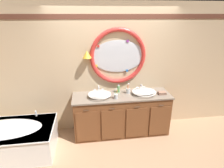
{
  "coord_description": "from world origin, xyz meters",
  "views": [
    {
      "loc": [
        -0.53,
        -3.01,
        2.37
      ],
      "look_at": [
        -0.07,
        0.25,
        1.11
      ],
      "focal_mm": 29.58,
      "sensor_mm": 36.0,
      "label": 1
    }
  ],
  "objects_px": {
    "toothbrush_holder_left": "(116,96)",
    "folded_hand_towel": "(162,93)",
    "bathtub": "(6,138)",
    "soap_dispenser": "(118,89)",
    "sink_basin_right": "(144,92)",
    "toothbrush_holder_right": "(128,90)",
    "sink_basin_left": "(100,94)"
  },
  "relations": [
    {
      "from": "toothbrush_holder_left",
      "to": "folded_hand_towel",
      "type": "bearing_deg",
      "value": 4.25
    },
    {
      "from": "bathtub",
      "to": "soap_dispenser",
      "type": "bearing_deg",
      "value": 13.11
    },
    {
      "from": "bathtub",
      "to": "folded_hand_towel",
      "type": "bearing_deg",
      "value": 5.19
    },
    {
      "from": "folded_hand_towel",
      "to": "bathtub",
      "type": "bearing_deg",
      "value": -174.81
    },
    {
      "from": "sink_basin_right",
      "to": "bathtub",
      "type": "bearing_deg",
      "value": -173.05
    },
    {
      "from": "sink_basin_right",
      "to": "soap_dispenser",
      "type": "distance_m",
      "value": 0.52
    },
    {
      "from": "toothbrush_holder_right",
      "to": "folded_hand_towel",
      "type": "height_order",
      "value": "toothbrush_holder_right"
    },
    {
      "from": "sink_basin_left",
      "to": "soap_dispenser",
      "type": "relative_size",
      "value": 2.67
    },
    {
      "from": "toothbrush_holder_left",
      "to": "soap_dispenser",
      "type": "relative_size",
      "value": 1.24
    },
    {
      "from": "bathtub",
      "to": "toothbrush_holder_right",
      "type": "relative_size",
      "value": 7.62
    },
    {
      "from": "sink_basin_right",
      "to": "soap_dispenser",
      "type": "xyz_separation_m",
      "value": [
        -0.49,
        0.17,
        0.02
      ]
    },
    {
      "from": "sink_basin_left",
      "to": "soap_dispenser",
      "type": "distance_m",
      "value": 0.44
    },
    {
      "from": "sink_basin_left",
      "to": "toothbrush_holder_right",
      "type": "relative_size",
      "value": 2.02
    },
    {
      "from": "toothbrush_holder_right",
      "to": "folded_hand_towel",
      "type": "relative_size",
      "value": 1.38
    },
    {
      "from": "bathtub",
      "to": "soap_dispenser",
      "type": "xyz_separation_m",
      "value": [
        2.1,
        0.49,
        0.63
      ]
    },
    {
      "from": "sink_basin_left",
      "to": "soap_dispenser",
      "type": "height_order",
      "value": "soap_dispenser"
    },
    {
      "from": "sink_basin_left",
      "to": "sink_basin_right",
      "type": "bearing_deg",
      "value": 0.0
    },
    {
      "from": "sink_basin_right",
      "to": "sink_basin_left",
      "type": "bearing_deg",
      "value": -180.0
    },
    {
      "from": "bathtub",
      "to": "toothbrush_holder_right",
      "type": "height_order",
      "value": "toothbrush_holder_right"
    },
    {
      "from": "sink_basin_left",
      "to": "toothbrush_holder_right",
      "type": "distance_m",
      "value": 0.59
    },
    {
      "from": "toothbrush_holder_right",
      "to": "soap_dispenser",
      "type": "height_order",
      "value": "toothbrush_holder_right"
    },
    {
      "from": "sink_basin_left",
      "to": "toothbrush_holder_left",
      "type": "distance_m",
      "value": 0.32
    },
    {
      "from": "sink_basin_right",
      "to": "soap_dispenser",
      "type": "height_order",
      "value": "soap_dispenser"
    },
    {
      "from": "soap_dispenser",
      "to": "sink_basin_left",
      "type": "bearing_deg",
      "value": -156.51
    },
    {
      "from": "toothbrush_holder_right",
      "to": "bathtub",
      "type": "bearing_deg",
      "value": -169.66
    },
    {
      "from": "sink_basin_right",
      "to": "soap_dispenser",
      "type": "relative_size",
      "value": 2.82
    },
    {
      "from": "sink_basin_left",
      "to": "toothbrush_holder_right",
      "type": "xyz_separation_m",
      "value": [
        0.58,
        0.1,
        0.01
      ]
    },
    {
      "from": "soap_dispenser",
      "to": "sink_basin_right",
      "type": "bearing_deg",
      "value": -19.53
    },
    {
      "from": "soap_dispenser",
      "to": "toothbrush_holder_left",
      "type": "bearing_deg",
      "value": -109.12
    },
    {
      "from": "toothbrush_holder_right",
      "to": "folded_hand_towel",
      "type": "distance_m",
      "value": 0.68
    },
    {
      "from": "soap_dispenser",
      "to": "toothbrush_holder_right",
      "type": "bearing_deg",
      "value": -21.32
    },
    {
      "from": "folded_hand_towel",
      "to": "toothbrush_holder_right",
      "type": "bearing_deg",
      "value": 167.34
    }
  ]
}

